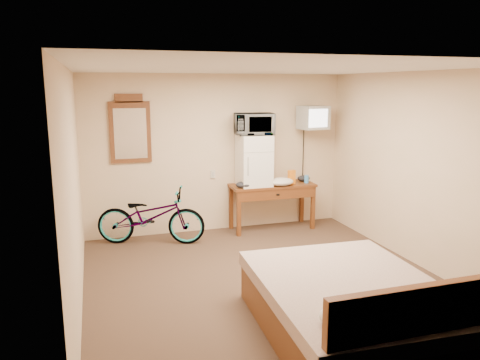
{
  "coord_description": "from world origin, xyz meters",
  "views": [
    {
      "loc": [
        -1.88,
        -4.87,
        2.32
      ],
      "look_at": [
        -0.14,
        0.65,
        1.14
      ],
      "focal_mm": 35.0,
      "sensor_mm": 36.0,
      "label": 1
    }
  ],
  "objects_px": {
    "blue_cup": "(306,179)",
    "wall_mirror": "(130,130)",
    "bed": "(354,308)",
    "microwave": "(254,124)",
    "crt_television": "(313,118)",
    "desk": "(273,192)",
    "bicycle": "(151,216)",
    "mini_fridge": "(254,160)"
  },
  "relations": [
    {
      "from": "blue_cup",
      "to": "wall_mirror",
      "type": "xyz_separation_m",
      "value": [
        -2.76,
        0.32,
        0.86
      ]
    },
    {
      "from": "wall_mirror",
      "to": "bed",
      "type": "height_order",
      "value": "wall_mirror"
    },
    {
      "from": "microwave",
      "to": "bed",
      "type": "height_order",
      "value": "microwave"
    },
    {
      "from": "microwave",
      "to": "crt_television",
      "type": "bearing_deg",
      "value": 8.84
    },
    {
      "from": "desk",
      "to": "crt_television",
      "type": "distance_m",
      "value": 1.36
    },
    {
      "from": "crt_television",
      "to": "bicycle",
      "type": "bearing_deg",
      "value": -177.09
    },
    {
      "from": "blue_cup",
      "to": "desk",
      "type": "bearing_deg",
      "value": 175.55
    },
    {
      "from": "wall_mirror",
      "to": "crt_television",
      "type": "bearing_deg",
      "value": -4.96
    },
    {
      "from": "wall_mirror",
      "to": "bicycle",
      "type": "xyz_separation_m",
      "value": [
        0.21,
        -0.39,
        -1.25
      ]
    },
    {
      "from": "bed",
      "to": "microwave",
      "type": "bearing_deg",
      "value": 86.52
    },
    {
      "from": "mini_fridge",
      "to": "bicycle",
      "type": "height_order",
      "value": "mini_fridge"
    },
    {
      "from": "desk",
      "to": "blue_cup",
      "type": "xyz_separation_m",
      "value": [
        0.57,
        -0.04,
        0.18
      ]
    },
    {
      "from": "mini_fridge",
      "to": "microwave",
      "type": "distance_m",
      "value": 0.57
    },
    {
      "from": "desk",
      "to": "wall_mirror",
      "type": "height_order",
      "value": "wall_mirror"
    },
    {
      "from": "microwave",
      "to": "bed",
      "type": "bearing_deg",
      "value": -83.37
    },
    {
      "from": "bicycle",
      "to": "microwave",
      "type": "bearing_deg",
      "value": -66.28
    },
    {
      "from": "desk",
      "to": "mini_fridge",
      "type": "bearing_deg",
      "value": 171.8
    },
    {
      "from": "bicycle",
      "to": "bed",
      "type": "relative_size",
      "value": 0.73
    },
    {
      "from": "desk",
      "to": "microwave",
      "type": "height_order",
      "value": "microwave"
    },
    {
      "from": "blue_cup",
      "to": "bed",
      "type": "distance_m",
      "value": 3.54
    },
    {
      "from": "desk",
      "to": "bicycle",
      "type": "xyz_separation_m",
      "value": [
        -1.98,
        -0.11,
        -0.21
      ]
    },
    {
      "from": "blue_cup",
      "to": "bed",
      "type": "xyz_separation_m",
      "value": [
        -1.09,
        -3.33,
        -0.52
      ]
    },
    {
      "from": "desk",
      "to": "bed",
      "type": "distance_m",
      "value": 3.43
    },
    {
      "from": "blue_cup",
      "to": "bicycle",
      "type": "bearing_deg",
      "value": -178.47
    },
    {
      "from": "wall_mirror",
      "to": "desk",
      "type": "bearing_deg",
      "value": -7.1
    },
    {
      "from": "microwave",
      "to": "crt_television",
      "type": "xyz_separation_m",
      "value": [
        1.0,
        -0.02,
        0.08
      ]
    },
    {
      "from": "bed",
      "to": "crt_television",
      "type": "bearing_deg",
      "value": 70.4
    },
    {
      "from": "mini_fridge",
      "to": "blue_cup",
      "type": "distance_m",
      "value": 0.95
    },
    {
      "from": "bed",
      "to": "desk",
      "type": "bearing_deg",
      "value": 81.22
    },
    {
      "from": "microwave",
      "to": "mini_fridge",
      "type": "bearing_deg",
      "value": -113.61
    },
    {
      "from": "microwave",
      "to": "blue_cup",
      "type": "distance_m",
      "value": 1.27
    },
    {
      "from": "bed",
      "to": "wall_mirror",
      "type": "bearing_deg",
      "value": 114.66
    },
    {
      "from": "mini_fridge",
      "to": "microwave",
      "type": "bearing_deg",
      "value": 56.29
    },
    {
      "from": "microwave",
      "to": "blue_cup",
      "type": "xyz_separation_m",
      "value": [
        0.88,
        -0.09,
        -0.91
      ]
    },
    {
      "from": "mini_fridge",
      "to": "wall_mirror",
      "type": "height_order",
      "value": "wall_mirror"
    },
    {
      "from": "mini_fridge",
      "to": "blue_cup",
      "type": "bearing_deg",
      "value": -5.79
    },
    {
      "from": "microwave",
      "to": "bed",
      "type": "distance_m",
      "value": 3.71
    },
    {
      "from": "crt_television",
      "to": "bicycle",
      "type": "distance_m",
      "value": 3.01
    },
    {
      "from": "blue_cup",
      "to": "mini_fridge",
      "type": "bearing_deg",
      "value": 174.21
    },
    {
      "from": "wall_mirror",
      "to": "blue_cup",
      "type": "bearing_deg",
      "value": -6.56
    },
    {
      "from": "microwave",
      "to": "bicycle",
      "type": "relative_size",
      "value": 0.38
    },
    {
      "from": "desk",
      "to": "blue_cup",
      "type": "relative_size",
      "value": 10.72
    }
  ]
}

